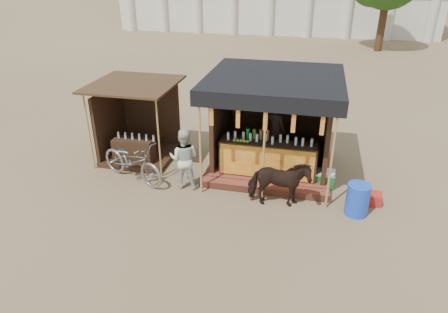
% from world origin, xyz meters
% --- Properties ---
extents(ground, '(120.00, 120.00, 0.00)m').
position_xyz_m(ground, '(0.00, 0.00, 0.00)').
color(ground, '#846B4C').
rests_on(ground, ground).
extents(main_stall, '(3.60, 3.61, 2.78)m').
position_xyz_m(main_stall, '(1.00, 3.36, 1.03)').
color(main_stall, brown).
rests_on(main_stall, ground).
extents(secondary_stall, '(2.40, 2.40, 2.38)m').
position_xyz_m(secondary_stall, '(-3.17, 3.24, 0.85)').
color(secondary_stall, '#392214').
rests_on(secondary_stall, ground).
extents(cow, '(1.57, 0.86, 1.27)m').
position_xyz_m(cow, '(1.42, 1.36, 0.63)').
color(cow, black).
rests_on(cow, ground).
extents(motorbike, '(2.33, 1.57, 1.16)m').
position_xyz_m(motorbike, '(-2.63, 1.79, 0.58)').
color(motorbike, gray).
rests_on(motorbike, ground).
extents(bystander, '(0.84, 0.68, 1.66)m').
position_xyz_m(bystander, '(-1.12, 1.79, 0.83)').
color(bystander, silver).
rests_on(bystander, ground).
extents(blue_barrel, '(0.68, 0.68, 0.80)m').
position_xyz_m(blue_barrel, '(3.31, 1.45, 0.40)').
color(blue_barrel, blue).
rests_on(blue_barrel, ground).
extents(red_crate, '(0.44, 0.39, 0.30)m').
position_xyz_m(red_crate, '(3.74, 1.99, 0.15)').
color(red_crate, '#AA241C').
rests_on(red_crate, ground).
extents(cooler, '(0.65, 0.45, 0.46)m').
position_xyz_m(cooler, '(2.49, 2.60, 0.23)').
color(cooler, '#197030').
rests_on(cooler, ground).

